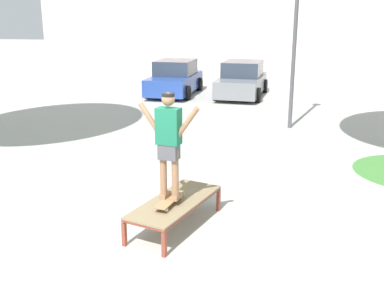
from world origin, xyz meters
The scene contains 6 objects.
ground_plane centered at (0.00, 0.00, 0.00)m, with size 120.00×120.00×0.00m, color #B7B5AD.
skate_box centered at (0.53, 0.55, 0.41)m, with size 1.30×2.04×0.46m.
skateboard centered at (0.48, 0.39, 0.54)m, with size 0.34×0.82×0.09m.
skater centered at (0.48, 0.39, 1.53)m, with size 1.00×0.34×1.69m.
car_blue centered at (-2.38, 13.61, 0.69)m, with size 2.02×4.25×1.50m.
car_grey centered at (0.60, 13.62, 0.69)m, with size 2.16×4.32×1.50m.
Camera 1 is at (2.04, -6.10, 3.32)m, focal length 42.43 mm.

